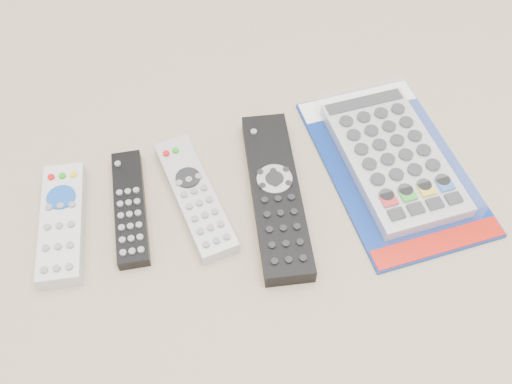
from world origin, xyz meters
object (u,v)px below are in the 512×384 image
object	(u,v)px
remote_small_grey	(62,223)
remote_silver_dvd	(195,196)
remote_slim_black	(130,208)
remote_large_black	(276,194)
jumbo_remote_packaged	(393,157)

from	to	relation	value
remote_small_grey	remote_silver_dvd	bearing A→B (deg)	6.12
remote_small_grey	remote_slim_black	world-z (taller)	remote_small_grey
remote_silver_dvd	remote_large_black	distance (m)	0.11
remote_small_grey	remote_large_black	size ratio (longest dim) A/B	0.68
remote_large_black	jumbo_remote_packaged	bearing A→B (deg)	12.95
remote_silver_dvd	jumbo_remote_packaged	bearing A→B (deg)	-10.60
remote_small_grey	remote_large_black	world-z (taller)	remote_large_black
remote_slim_black	remote_large_black	bearing A→B (deg)	-4.81
remote_small_grey	jumbo_remote_packaged	bearing A→B (deg)	5.07
remote_small_grey	remote_silver_dvd	world-z (taller)	remote_small_grey
remote_slim_black	remote_silver_dvd	world-z (taller)	remote_silver_dvd
remote_large_black	jumbo_remote_packaged	size ratio (longest dim) A/B	0.89
remote_small_grey	remote_slim_black	size ratio (longest dim) A/B	1.01
remote_large_black	remote_silver_dvd	bearing A→B (deg)	174.06
remote_slim_black	remote_small_grey	bearing A→B (deg)	-173.44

